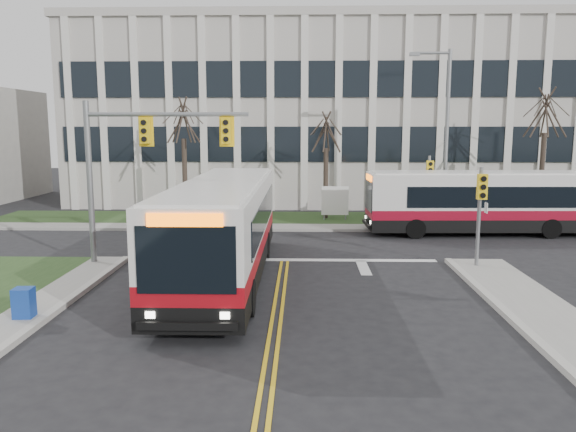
# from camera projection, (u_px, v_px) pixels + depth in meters

# --- Properties ---
(ground) EXTENTS (120.00, 120.00, 0.00)m
(ground) POSITION_uv_depth(u_px,v_px,m) (274.00, 335.00, 14.25)
(ground) COLOR black
(ground) RESTS_ON ground
(sidewalk_cross) EXTENTS (44.00, 1.60, 0.14)m
(sidewalk_cross) POSITION_uv_depth(u_px,v_px,m) (385.00, 228.00, 29.11)
(sidewalk_cross) COLOR #9E9B93
(sidewalk_cross) RESTS_ON ground
(building_lawn) EXTENTS (44.00, 5.00, 0.12)m
(building_lawn) POSITION_uv_depth(u_px,v_px,m) (378.00, 220.00, 31.88)
(building_lawn) COLOR #26411B
(building_lawn) RESTS_ON ground
(office_building) EXTENTS (40.00, 16.00, 12.00)m
(office_building) POSITION_uv_depth(u_px,v_px,m) (360.00, 118.00, 42.81)
(office_building) COLOR #B5AEA7
(office_building) RESTS_ON ground
(mast_arm_signal) EXTENTS (6.11, 0.38, 6.20)m
(mast_arm_signal) POSITION_uv_depth(u_px,v_px,m) (133.00, 154.00, 20.81)
(mast_arm_signal) COLOR slate
(mast_arm_signal) RESTS_ON ground
(signal_pole_near) EXTENTS (0.34, 0.39, 3.80)m
(signal_pole_near) POSITION_uv_depth(u_px,v_px,m) (480.00, 203.00, 20.48)
(signal_pole_near) COLOR slate
(signal_pole_near) RESTS_ON ground
(signal_pole_far) EXTENTS (0.34, 0.39, 3.80)m
(signal_pole_far) POSITION_uv_depth(u_px,v_px,m) (429.00, 181.00, 28.87)
(signal_pole_far) COLOR slate
(signal_pole_far) RESTS_ON ground
(streetlight) EXTENTS (2.15, 0.25, 9.20)m
(streetlight) POSITION_uv_depth(u_px,v_px,m) (444.00, 128.00, 29.23)
(streetlight) COLOR slate
(streetlight) RESTS_ON ground
(directory_sign) EXTENTS (1.50, 0.12, 2.00)m
(directory_sign) POSITION_uv_depth(u_px,v_px,m) (335.00, 201.00, 31.28)
(directory_sign) COLOR slate
(directory_sign) RESTS_ON ground
(tree_left) EXTENTS (1.80, 1.80, 7.70)m
(tree_left) POSITION_uv_depth(u_px,v_px,m) (183.00, 122.00, 31.33)
(tree_left) COLOR #42352B
(tree_left) RESTS_ON ground
(tree_mid) EXTENTS (1.80, 1.80, 6.82)m
(tree_mid) POSITION_uv_depth(u_px,v_px,m) (326.00, 134.00, 31.41)
(tree_mid) COLOR #42352B
(tree_mid) RESTS_ON ground
(tree_right) EXTENTS (1.80, 1.80, 8.25)m
(tree_right) POSITION_uv_depth(u_px,v_px,m) (546.00, 115.00, 30.73)
(tree_right) COLOR #42352B
(tree_right) RESTS_ON ground
(bus_main) EXTENTS (2.76, 12.58, 3.35)m
(bus_main) POSITION_uv_depth(u_px,v_px,m) (224.00, 231.00, 19.37)
(bus_main) COLOR silver
(bus_main) RESTS_ON ground
(bus_cross) EXTENTS (11.44, 2.81, 3.03)m
(bus_cross) POSITION_uv_depth(u_px,v_px,m) (484.00, 204.00, 27.58)
(bus_cross) COLOR silver
(bus_cross) RESTS_ON ground
(newspaper_box_blue) EXTENTS (0.52, 0.47, 0.95)m
(newspaper_box_blue) POSITION_uv_depth(u_px,v_px,m) (24.00, 305.00, 15.11)
(newspaper_box_blue) COLOR navy
(newspaper_box_blue) RESTS_ON ground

